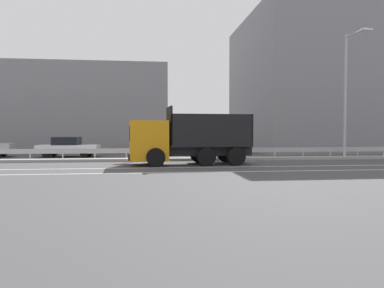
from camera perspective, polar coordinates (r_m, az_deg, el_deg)
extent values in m
plane|color=#424244|center=(23.55, 5.01, -2.77)|extent=(320.00, 320.00, 0.00)
cube|color=silver|center=(20.13, 0.42, -3.57)|extent=(71.05, 0.16, 0.01)
cube|color=silver|center=(17.82, 1.39, -4.31)|extent=(71.05, 0.16, 0.01)
cube|color=gray|center=(25.11, 4.24, -2.26)|extent=(39.08, 1.10, 0.18)
cube|color=#9EA0A5|center=(25.96, 3.86, -0.94)|extent=(71.05, 0.04, 0.32)
cylinder|color=#ADADB2|center=(26.62, -23.47, -1.70)|extent=(0.09, 0.09, 0.62)
cylinder|color=#ADADB2|center=(26.10, -19.10, -1.72)|extent=(0.09, 0.09, 0.62)
cylinder|color=#ADADB2|center=(25.75, -14.58, -1.72)|extent=(0.09, 0.09, 0.62)
cylinder|color=#ADADB2|center=(25.55, -9.97, -1.71)|extent=(0.09, 0.09, 0.62)
cylinder|color=#ADADB2|center=(25.53, -5.32, -1.69)|extent=(0.09, 0.09, 0.62)
cylinder|color=#ADADB2|center=(25.67, -0.69, -1.66)|extent=(0.09, 0.09, 0.62)
cylinder|color=#ADADB2|center=(25.98, 3.86, -1.63)|extent=(0.09, 0.09, 0.62)
cylinder|color=#ADADB2|center=(26.45, 8.27, -1.58)|extent=(0.09, 0.09, 0.62)
cylinder|color=#ADADB2|center=(27.06, 12.51, -1.52)|extent=(0.09, 0.09, 0.62)
cylinder|color=#ADADB2|center=(27.82, 16.54, -1.46)|extent=(0.09, 0.09, 0.62)
cylinder|color=#ADADB2|center=(28.71, 20.34, -1.40)|extent=(0.09, 0.09, 0.62)
cylinder|color=#ADADB2|center=(29.72, 23.89, -1.33)|extent=(0.09, 0.09, 0.62)
cylinder|color=#ADADB2|center=(30.83, 27.20, -1.27)|extent=(0.09, 0.09, 0.62)
cube|color=orange|center=(21.53, -6.66, 0.57)|extent=(2.24, 2.48, 2.23)
cube|color=black|center=(21.49, -9.51, 1.59)|extent=(0.14, 2.04, 0.84)
cube|color=black|center=(21.54, -9.58, -1.99)|extent=(0.23, 2.32, 0.24)
cube|color=black|center=(22.06, 2.52, -1.04)|extent=(5.00, 1.58, 0.53)
cube|color=black|center=(22.04, 2.52, -0.20)|extent=(4.85, 2.54, 0.12)
cube|color=black|center=(20.97, 3.18, 2.23)|extent=(4.73, 0.36, 1.74)
cube|color=black|center=(23.09, 1.93, 2.22)|extent=(4.73, 0.36, 1.74)
cube|color=black|center=(21.64, -3.47, 2.80)|extent=(0.23, 2.28, 2.18)
cube|color=black|center=(22.65, 8.26, 2.20)|extent=(0.23, 2.28, 1.74)
cylinder|color=black|center=(20.44, -5.56, -2.04)|extent=(1.06, 0.38, 1.04)
cylinder|color=black|center=(22.75, -6.03, -1.63)|extent=(1.06, 0.38, 1.04)
cylinder|color=black|center=(20.86, 2.23, -1.95)|extent=(1.06, 0.38, 1.04)
cylinder|color=black|center=(23.13, 0.99, -1.56)|extent=(1.06, 0.38, 1.04)
cylinder|color=black|center=(21.30, 6.77, -1.88)|extent=(1.06, 0.38, 1.04)
cylinder|color=black|center=(23.53, 5.12, -1.50)|extent=(1.06, 0.38, 1.04)
cylinder|color=white|center=(24.63, -8.27, -2.14)|extent=(0.16, 0.16, 0.37)
cylinder|color=black|center=(24.61, -8.28, -1.28)|extent=(0.16, 0.16, 0.37)
cylinder|color=white|center=(24.59, -8.28, -0.42)|extent=(0.16, 0.16, 0.37)
cylinder|color=black|center=(24.58, -8.29, 0.45)|extent=(0.16, 0.16, 0.37)
cylinder|color=white|center=(24.57, -8.29, 1.31)|extent=(0.16, 0.16, 0.37)
cylinder|color=#1E4CB2|center=(24.57, -8.30, 2.56)|extent=(0.70, 0.03, 0.70)
cylinder|color=white|center=(24.57, -8.30, 2.56)|extent=(0.76, 0.02, 0.76)
cylinder|color=#ADADB2|center=(28.27, 22.33, 6.62)|extent=(0.18, 0.18, 8.60)
cylinder|color=#ADADB2|center=(27.98, 23.73, 15.27)|extent=(0.20, 2.27, 0.10)
cube|color=silver|center=(27.04, 25.09, 15.55)|extent=(0.71, 0.23, 0.12)
cylinder|color=black|center=(32.11, -26.78, -1.16)|extent=(0.61, 0.24, 0.60)
cube|color=silver|center=(29.57, -18.28, -0.71)|extent=(4.48, 2.17, 0.60)
cube|color=black|center=(29.58, -18.54, 0.45)|extent=(1.93, 1.80, 0.60)
cylinder|color=black|center=(30.17, -15.34, -1.20)|extent=(0.61, 0.23, 0.60)
cylinder|color=black|center=(28.37, -16.07, -1.41)|extent=(0.61, 0.23, 0.60)
cylinder|color=black|center=(30.83, -20.30, -1.19)|extent=(0.61, 0.23, 0.60)
cylinder|color=black|center=(29.07, -21.32, -1.39)|extent=(0.61, 0.23, 0.60)
cube|color=gray|center=(42.02, -19.34, 5.18)|extent=(22.09, 8.40, 8.70)
cube|color=gray|center=(42.79, 23.98, 8.10)|extent=(23.74, 15.62, 13.22)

